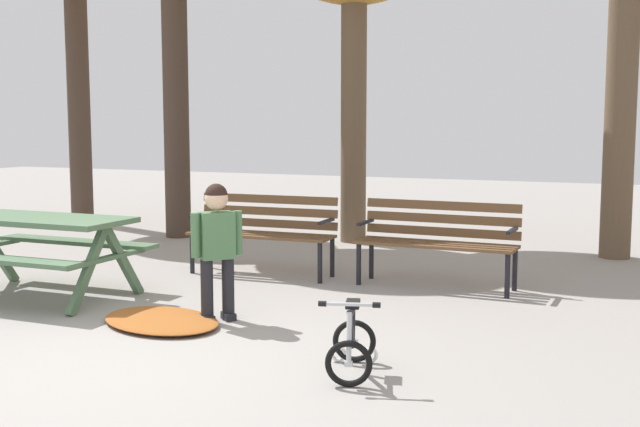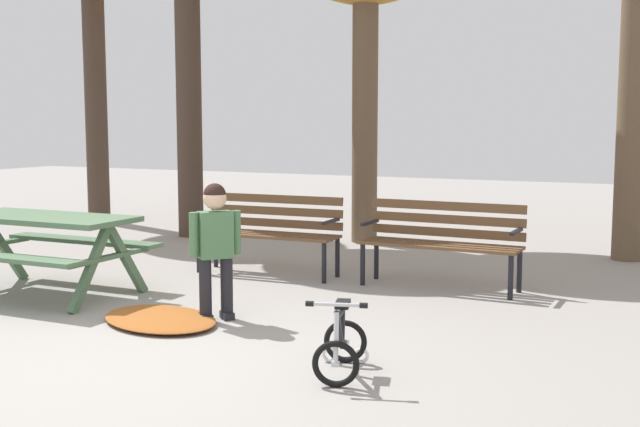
{
  "view_description": "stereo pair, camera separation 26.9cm",
  "coord_description": "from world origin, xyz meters",
  "px_view_note": "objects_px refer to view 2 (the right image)",
  "views": [
    {
      "loc": [
        3.46,
        -4.31,
        1.66
      ],
      "look_at": [
        0.67,
        2.1,
        0.85
      ],
      "focal_mm": 45.02,
      "sensor_mm": 36.0,
      "label": 1
    },
    {
      "loc": [
        3.7,
        -4.19,
        1.66
      ],
      "look_at": [
        0.67,
        2.1,
        0.85
      ],
      "focal_mm": 45.02,
      "sensor_mm": 36.0,
      "label": 2
    }
  ],
  "objects_px": {
    "kids_bicycle": "(341,344)",
    "park_bench_far_left": "(270,227)",
    "picnic_table": "(43,233)",
    "park_bench_left": "(442,237)",
    "child_standing": "(215,239)"
  },
  "relations": [
    {
      "from": "kids_bicycle",
      "to": "park_bench_left",
      "type": "bearing_deg",
      "value": 94.43
    },
    {
      "from": "kids_bicycle",
      "to": "park_bench_far_left",
      "type": "bearing_deg",
      "value": 126.77
    },
    {
      "from": "picnic_table",
      "to": "park_bench_far_left",
      "type": "height_order",
      "value": "park_bench_far_left"
    },
    {
      "from": "picnic_table",
      "to": "park_bench_left",
      "type": "xyz_separation_m",
      "value": [
        3.33,
        1.97,
        -0.08
      ]
    },
    {
      "from": "picnic_table",
      "to": "park_bench_left",
      "type": "height_order",
      "value": "park_bench_left"
    },
    {
      "from": "park_bench_left",
      "to": "child_standing",
      "type": "distance_m",
      "value": 2.47
    },
    {
      "from": "park_bench_far_left",
      "to": "kids_bicycle",
      "type": "xyz_separation_m",
      "value": [
        2.13,
        -2.86,
        -0.31
      ]
    },
    {
      "from": "park_bench_far_left",
      "to": "kids_bicycle",
      "type": "relative_size",
      "value": 2.59
    },
    {
      "from": "picnic_table",
      "to": "kids_bicycle",
      "type": "bearing_deg",
      "value": -15.5
    },
    {
      "from": "park_bench_far_left",
      "to": "child_standing",
      "type": "relative_size",
      "value": 1.41
    },
    {
      "from": "picnic_table",
      "to": "kids_bicycle",
      "type": "xyz_separation_m",
      "value": [
        3.56,
        -0.99,
        -0.39
      ]
    },
    {
      "from": "park_bench_far_left",
      "to": "child_standing",
      "type": "distance_m",
      "value": 2.09
    },
    {
      "from": "picnic_table",
      "to": "kids_bicycle",
      "type": "distance_m",
      "value": 3.71
    },
    {
      "from": "park_bench_far_left",
      "to": "park_bench_left",
      "type": "distance_m",
      "value": 1.91
    },
    {
      "from": "kids_bicycle",
      "to": "picnic_table",
      "type": "bearing_deg",
      "value": 164.5
    }
  ]
}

